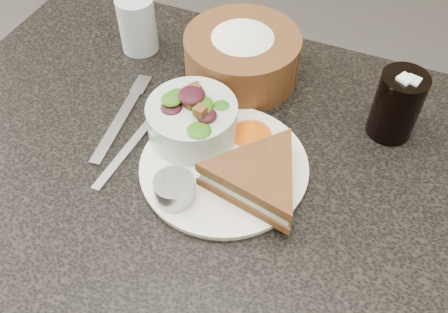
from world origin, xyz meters
name	(u,v)px	position (x,y,z in m)	size (l,w,h in m)	color
dining_table	(214,268)	(0.00, 0.00, 0.38)	(1.00, 0.70, 0.75)	black
dinner_plate	(224,167)	(0.03, -0.02, 0.76)	(0.26, 0.26, 0.01)	white
sandwich	(259,178)	(0.09, -0.04, 0.79)	(0.18, 0.18, 0.05)	brown
salad_bowl	(192,115)	(-0.04, 0.02, 0.80)	(0.14, 0.14, 0.08)	#B1C8BE
dressing_ramekin	(175,189)	(-0.01, -0.10, 0.78)	(0.06, 0.06, 0.04)	#91949B
orange_wedge	(252,128)	(0.05, 0.06, 0.78)	(0.07, 0.07, 0.03)	orange
fork	(119,122)	(-0.17, 0.01, 0.75)	(0.02, 0.19, 0.01)	#9C9C9D
knife	(135,140)	(-0.12, -0.02, 0.75)	(0.01, 0.22, 0.00)	#B7B8B9
bread_basket	(242,50)	(-0.03, 0.20, 0.81)	(0.20, 0.20, 0.12)	brown
cola_glass	(398,102)	(0.25, 0.16, 0.81)	(0.07, 0.07, 0.13)	black
water_glass	(137,24)	(-0.24, 0.20, 0.80)	(0.07, 0.07, 0.11)	#A8B5C0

